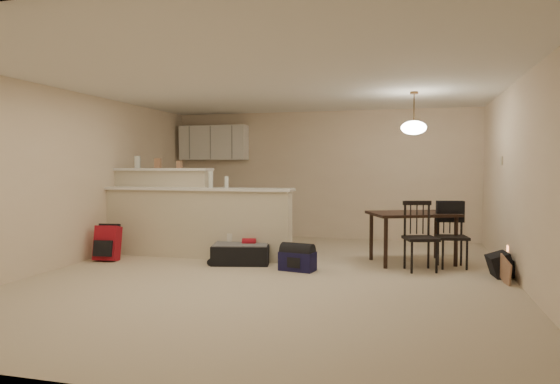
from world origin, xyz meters
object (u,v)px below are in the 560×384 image
(pendant_lamp, at_px, (414,127))
(black_daypack, at_px, (500,265))
(dining_table, at_px, (412,219))
(navy_duffel, at_px, (297,261))
(red_backpack, at_px, (107,243))
(dining_chair_far, at_px, (452,235))
(suitcase, at_px, (241,254))
(dining_chair_near, at_px, (421,236))

(pendant_lamp, bearing_deg, black_daypack, -31.37)
(dining_table, distance_m, black_daypack, 1.38)
(navy_duffel, height_order, black_daypack, black_daypack)
(red_backpack, distance_m, black_daypack, 5.55)
(dining_table, xyz_separation_m, dining_chair_far, (0.54, -0.20, -0.20))
(suitcase, bearing_deg, dining_chair_far, -3.37)
(black_daypack, bearing_deg, dining_chair_far, 43.00)
(dining_chair_far, height_order, navy_duffel, dining_chair_far)
(red_backpack, bearing_deg, dining_table, 5.12)
(dining_chair_near, height_order, red_backpack, dining_chair_near)
(pendant_lamp, relative_size, dining_chair_far, 0.68)
(dining_table, bearing_deg, dining_chair_far, -42.93)
(red_backpack, relative_size, black_daypack, 1.52)
(suitcase, bearing_deg, dining_table, 3.13)
(dining_table, relative_size, dining_chair_near, 1.49)
(suitcase, bearing_deg, dining_chair_near, -9.47)
(dining_table, xyz_separation_m, red_backpack, (-4.44, -0.97, -0.40))
(pendant_lamp, relative_size, navy_duffel, 1.31)
(navy_duffel, relative_size, black_daypack, 1.39)
(dining_chair_far, bearing_deg, red_backpack, 179.65)
(dining_chair_far, height_order, red_backpack, dining_chair_far)
(dining_table, height_order, navy_duffel, dining_table)
(dining_chair_near, height_order, dining_chair_far, dining_chair_near)
(suitcase, distance_m, red_backpack, 2.05)
(black_daypack, bearing_deg, red_backpack, 86.24)
(dining_chair_near, distance_m, red_backpack, 4.58)
(dining_chair_near, xyz_separation_m, dining_chair_far, (0.43, 0.34, -0.02))
(dining_table, xyz_separation_m, pendant_lamp, (0.00, 0.00, 1.33))
(black_daypack, bearing_deg, dining_chair_near, 75.88)
(dining_chair_near, relative_size, black_daypack, 2.77)
(dining_table, distance_m, pendant_lamp, 1.33)
(dining_chair_near, bearing_deg, navy_duffel, 176.23)
(dining_chair_far, distance_m, navy_duffel, 2.21)
(dining_table, distance_m, navy_duffel, 1.86)
(pendant_lamp, relative_size, dining_chair_near, 0.66)
(dining_chair_near, xyz_separation_m, red_backpack, (-4.55, -0.42, -0.21))
(pendant_lamp, distance_m, dining_chair_far, 1.64)
(navy_duffel, bearing_deg, pendant_lamp, 42.82)
(pendant_lamp, distance_m, black_daypack, 2.24)
(pendant_lamp, height_order, suitcase, pendant_lamp)
(dining_chair_far, bearing_deg, dining_chair_near, -151.00)
(dining_table, bearing_deg, red_backpack, 169.72)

